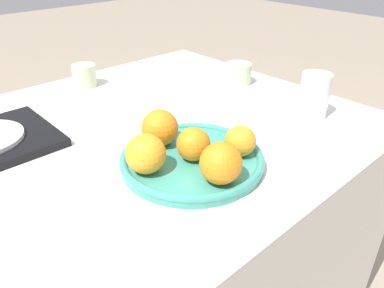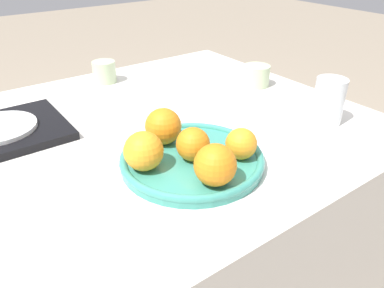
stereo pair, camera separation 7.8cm
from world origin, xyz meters
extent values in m
cube|color=silver|center=(0.00, 0.00, 0.36)|extent=(1.48, 0.94, 0.73)
cylinder|color=teal|center=(0.16, -0.22, 0.74)|extent=(0.30, 0.30, 0.02)
torus|color=teal|center=(0.16, -0.22, 0.75)|extent=(0.31, 0.31, 0.02)
sphere|color=orange|center=(0.16, -0.22, 0.78)|extent=(0.07, 0.07, 0.07)
sphere|color=orange|center=(0.14, -0.32, 0.79)|extent=(0.08, 0.08, 0.08)
sphere|color=orange|center=(0.15, -0.13, 0.79)|extent=(0.08, 0.08, 0.08)
sphere|color=orange|center=(0.24, -0.28, 0.78)|extent=(0.07, 0.07, 0.07)
sphere|color=orange|center=(0.06, -0.19, 0.78)|extent=(0.08, 0.08, 0.08)
cylinder|color=silver|center=(0.56, -0.25, 0.79)|extent=(0.08, 0.08, 0.12)
cylinder|color=#B7CC9E|center=(0.61, 0.05, 0.76)|extent=(0.09, 0.09, 0.07)
cylinder|color=#B7CC9E|center=(0.23, 0.36, 0.76)|extent=(0.08, 0.08, 0.07)
camera|label=1|loc=(-0.29, -0.71, 1.16)|focal=35.00mm
camera|label=2|loc=(-0.23, -0.76, 1.16)|focal=35.00mm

